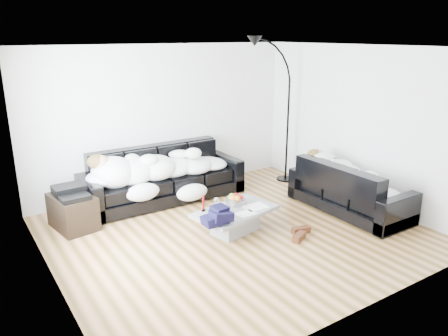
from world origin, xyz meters
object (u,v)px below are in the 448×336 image
candle_left (203,204)px  sleeper_back (164,164)px  shoes (300,233)px  sleeper_right (351,174)px  sofa_back (163,175)px  candle_right (204,203)px  fruit_bowl (236,199)px  av_cabinet (73,212)px  wine_glass_b (213,209)px  wine_glass_c (232,206)px  stereo (71,192)px  coffee_table (235,221)px  wine_glass_a (216,204)px  floor_lamp (288,120)px  sofa_right (350,187)px

candle_left → sleeper_back: bearing=85.5°
shoes → sleeper_right: bearing=-0.4°
sofa_back → candle_right: (-0.09, -1.52, 0.01)m
sleeper_right → fruit_bowl: 1.96m
candle_right → sofa_back: bearing=86.6°
sleeper_back → candle_left: sleeper_back is taller
sleeper_back → av_cabinet: 1.69m
wine_glass_b → av_cabinet: size_ratio=0.20×
fruit_bowl → shoes: bearing=-54.8°
shoes → candle_right: bearing=128.6°
wine_glass_c → candle_right: 0.41m
sofa_back → sleeper_back: sofa_back is taller
av_cabinet → stereo: (0.00, 0.00, 0.32)m
sleeper_right → candle_right: bearing=76.5°
sofa_back → candle_left: size_ratio=11.74×
coffee_table → wine_glass_b: bearing=171.1°
sleeper_right → candle_left: sleeper_right is taller
shoes → stereo: bearing=129.0°
wine_glass_a → av_cabinet: 2.13m
coffee_table → floor_lamp: floor_lamp is taller
sofa_back → stereo: sofa_back is taller
fruit_bowl → wine_glass_c: size_ratio=1.58×
sofa_back → av_cabinet: bearing=-169.0°
sofa_right → candle_left: bearing=77.1°
sofa_right → candle_left: size_ratio=8.53×
sleeper_back → wine_glass_c: 1.75m
sofa_right → sleeper_right: size_ratio=1.17×
coffee_table → wine_glass_a: (-0.22, 0.15, 0.26)m
sofa_right → candle_right: sofa_right is taller
fruit_bowl → shoes: size_ratio=0.62×
wine_glass_b → wine_glass_a: bearing=39.5°
sleeper_right → wine_glass_b: sleeper_right is taller
fruit_bowl → wine_glass_b: bearing=-166.7°
fruit_bowl → stereo: (-2.04, 1.26, 0.14)m
sofa_back → wine_glass_b: (-0.04, -1.68, -0.03)m
sofa_back → fruit_bowl: (0.42, -1.57, -0.02)m
sofa_back → sofa_right: bearing=-42.3°
stereo → wine_glass_c: bearing=-40.9°
sofa_right → floor_lamp: floor_lamp is taller
shoes → candle_left: bearing=129.9°
sofa_back → sleeper_back: (0.00, -0.05, 0.20)m
sofa_right → sleeper_right: sleeper_right is taller
shoes → stereo: (-2.61, 2.06, 0.52)m
stereo → av_cabinet: bearing=0.0°
candle_left → stereo: stereo is taller
wine_glass_b → sofa_back: bearing=88.7°
candle_left → floor_lamp: (2.59, 1.20, 0.73)m
shoes → coffee_table: bearing=124.0°
coffee_table → av_cabinet: av_cabinet is taller
sleeper_right → candle_left: bearing=77.1°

